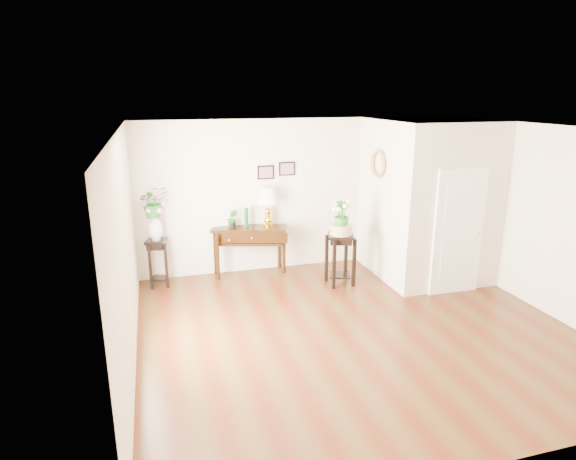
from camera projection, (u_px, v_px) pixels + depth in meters
name	position (u px, v px, depth m)	size (l,w,h in m)	color
floor	(356.00, 329.00, 6.85)	(6.00, 5.50, 0.02)	#452D13
ceiling	(364.00, 129.00, 6.08)	(6.00, 5.50, 0.02)	white
wall_back	(300.00, 195.00, 9.01)	(6.00, 0.02, 2.80)	beige
wall_front	(499.00, 327.00, 3.92)	(6.00, 0.02, 2.80)	beige
wall_left	(126.00, 255.00, 5.68)	(0.02, 5.50, 2.80)	beige
wall_right	(543.00, 219.00, 7.26)	(0.02, 5.50, 2.80)	beige
partition	(427.00, 199.00, 8.66)	(1.80, 1.95, 2.80)	beige
door	(458.00, 232.00, 7.83)	(0.90, 0.05, 2.10)	white
art_print_left	(266.00, 172.00, 8.70)	(0.30, 0.02, 0.25)	black
art_print_right	(287.00, 169.00, 8.79)	(0.30, 0.02, 0.25)	black
wall_ornament	(378.00, 164.00, 8.35)	(0.51, 0.51, 0.07)	#B68635
console_table	(250.00, 250.00, 8.84)	(1.34, 0.45, 0.89)	black
table_lamp	(268.00, 207.00, 8.71)	(0.41, 0.41, 0.72)	gold
green_vase	(246.00, 218.00, 8.66)	(0.07, 0.07, 0.36)	#0A4020
potted_plant	(232.00, 219.00, 8.59)	(0.18, 0.15, 0.33)	#1C661B
plant_stand_a	(158.00, 263.00, 8.27)	(0.33, 0.33, 0.84)	black
porcelain_vase	(155.00, 227.00, 8.09)	(0.26, 0.26, 0.45)	silver
lily_arrangement	(153.00, 201.00, 7.97)	(0.48, 0.41, 0.53)	#1C661B
plant_stand_b	(340.00, 259.00, 8.36)	(0.43, 0.43, 0.91)	black
ceramic_bowl	(341.00, 230.00, 8.21)	(0.38, 0.38, 0.17)	#D5C589
narcissus	(342.00, 214.00, 8.14)	(0.26, 0.26, 0.46)	#1C661B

